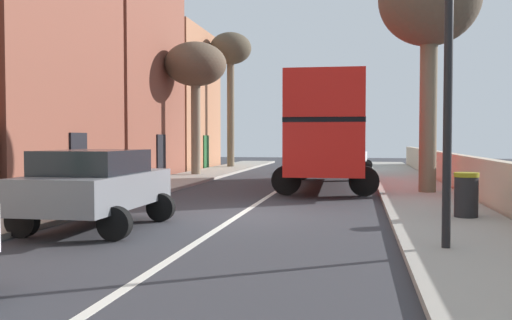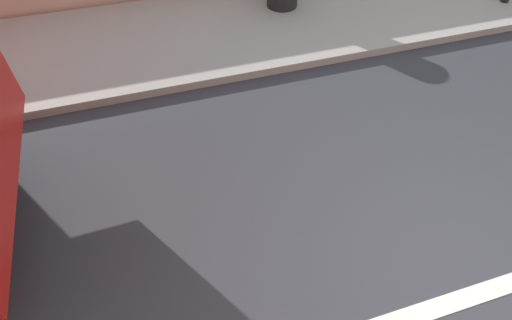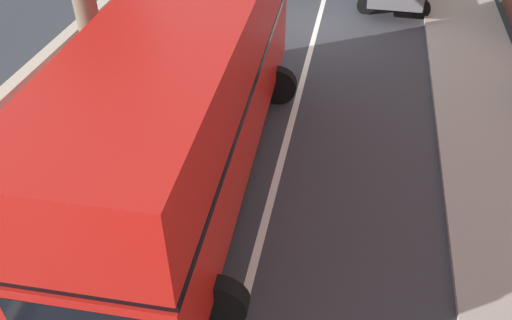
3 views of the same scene
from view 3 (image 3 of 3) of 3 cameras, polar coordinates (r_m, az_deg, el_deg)
name	(u,v)px [view 3 (image 3 of 3)]	position (r m, az deg, el deg)	size (l,w,h in m)	color
ground_plane	(317,25)	(18.52, 6.73, 14.48)	(84.00, 84.00, 0.00)	#333338
road_centre_line	(317,25)	(18.52, 6.73, 14.49)	(0.16, 54.00, 0.01)	silver
sidewalk_left	(467,36)	(18.79, 22.09, 12.47)	(2.60, 60.00, 0.12)	#9E998E
sidewalk_right	(180,12)	(19.46, -8.29, 15.79)	(2.60, 60.00, 0.12)	#9E998E
double_decker_bus	(190,87)	(10.26, -7.24, 7.91)	(3.77, 10.20, 4.06)	red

